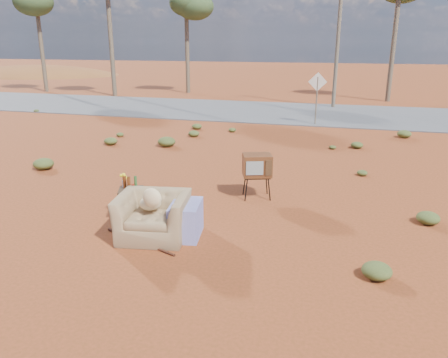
# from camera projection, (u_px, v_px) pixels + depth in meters

# --- Properties ---
(ground) EXTENTS (140.00, 140.00, 0.00)m
(ground) POSITION_uv_depth(u_px,v_px,m) (178.00, 234.00, 8.04)
(ground) COLOR brown
(ground) RESTS_ON ground
(highway) EXTENTS (140.00, 7.00, 0.04)m
(highway) POSITION_uv_depth(u_px,v_px,m) (290.00, 112.00, 21.79)
(highway) COLOR #565659
(highway) RESTS_ON ground
(dirt_mound) EXTENTS (26.00, 18.00, 2.00)m
(dirt_mound) POSITION_uv_depth(u_px,v_px,m) (36.00, 75.00, 47.09)
(dirt_mound) COLOR brown
(dirt_mound) RESTS_ON ground
(armchair) EXTENTS (1.54, 1.14, 1.08)m
(armchair) POSITION_uv_depth(u_px,v_px,m) (159.00, 211.00, 7.80)
(armchair) COLOR #8C704C
(armchair) RESTS_ON ground
(tv_unit) EXTENTS (0.75, 0.67, 1.01)m
(tv_unit) POSITION_uv_depth(u_px,v_px,m) (257.00, 166.00, 9.72)
(tv_unit) COLOR black
(tv_unit) RESTS_ON ground
(side_table) EXTENTS (0.60, 0.60, 0.94)m
(side_table) POSITION_uv_depth(u_px,v_px,m) (129.00, 188.00, 8.47)
(side_table) COLOR #362313
(side_table) RESTS_ON ground
(rusty_bar) EXTENTS (1.61, 0.69, 0.05)m
(rusty_bar) POSITION_uv_depth(u_px,v_px,m) (139.00, 241.00, 7.71)
(rusty_bar) COLOR #4F2615
(rusty_bar) RESTS_ON ground
(road_sign) EXTENTS (0.78, 0.06, 2.19)m
(road_sign) POSITION_uv_depth(u_px,v_px,m) (317.00, 89.00, 18.20)
(road_sign) COLOR brown
(road_sign) RESTS_ON ground
(eucalyptus_far_left) EXTENTS (3.20, 3.20, 7.10)m
(eucalyptus_far_left) POSITION_uv_depth(u_px,v_px,m) (36.00, 2.00, 29.32)
(eucalyptus_far_left) COLOR brown
(eucalyptus_far_left) RESTS_ON ground
(eucalyptus_near_left) EXTENTS (3.20, 3.20, 6.60)m
(eucalyptus_near_left) POSITION_uv_depth(u_px,v_px,m) (186.00, 9.00, 28.68)
(eucalyptus_near_left) COLOR brown
(eucalyptus_near_left) RESTS_ON ground
(utility_pole_center) EXTENTS (1.40, 0.20, 8.00)m
(utility_pole_center) POSITION_uv_depth(u_px,v_px,m) (339.00, 26.00, 22.32)
(utility_pole_center) COLOR brown
(utility_pole_center) RESTS_ON ground
(scrub_patch) EXTENTS (17.49, 8.07, 0.33)m
(scrub_patch) POSITION_uv_depth(u_px,v_px,m) (209.00, 163.00, 12.26)
(scrub_patch) COLOR #485525
(scrub_patch) RESTS_ON ground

